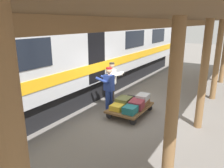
{
  "coord_description": "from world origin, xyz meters",
  "views": [
    {
      "loc": [
        -3.09,
        6.96,
        3.29
      ],
      "look_at": [
        0.87,
        0.57,
        1.15
      ],
      "focal_mm": 34.9,
      "sensor_mm": 36.0,
      "label": 1
    }
  ],
  "objects_px": {
    "suitcase_brown_leather": "(142,102)",
    "suitcase_burgundy_valise": "(137,104)",
    "suitcase_black_hardshell": "(130,99)",
    "porter_by_door": "(112,81)",
    "suitcase_yellow_case": "(117,107)",
    "suitcase_teal_softside": "(131,109)",
    "suitcase_olive_duffel": "(124,101)",
    "train_car": "(68,52)",
    "luggage_cart": "(130,108)",
    "suitcase_gray_aluminum": "(143,97)",
    "porter_in_overalls": "(109,88)"
  },
  "relations": [
    {
      "from": "suitcase_brown_leather",
      "to": "suitcase_burgundy_valise",
      "type": "height_order",
      "value": "suitcase_burgundy_valise"
    },
    {
      "from": "suitcase_black_hardshell",
      "to": "porter_by_door",
      "type": "xyz_separation_m",
      "value": [
        0.98,
        -0.28,
        0.53
      ]
    },
    {
      "from": "suitcase_yellow_case",
      "to": "suitcase_teal_softside",
      "type": "xyz_separation_m",
      "value": [
        -0.53,
        0.0,
        0.03
      ]
    },
    {
      "from": "suitcase_yellow_case",
      "to": "suitcase_teal_softside",
      "type": "distance_m",
      "value": 0.53
    },
    {
      "from": "porter_by_door",
      "to": "suitcase_brown_leather",
      "type": "bearing_deg",
      "value": 169.54
    },
    {
      "from": "suitcase_brown_leather",
      "to": "porter_by_door",
      "type": "relative_size",
      "value": 0.37
    },
    {
      "from": "suitcase_olive_duffel",
      "to": "suitcase_burgundy_valise",
      "type": "bearing_deg",
      "value": 180.0
    },
    {
      "from": "suitcase_brown_leather",
      "to": "suitcase_burgundy_valise",
      "type": "distance_m",
      "value": 0.49
    },
    {
      "from": "train_car",
      "to": "porter_by_door",
      "type": "xyz_separation_m",
      "value": [
        -1.9,
        -0.5,
        -1.14
      ]
    },
    {
      "from": "luggage_cart",
      "to": "suitcase_brown_leather",
      "type": "distance_m",
      "value": 0.57
    },
    {
      "from": "luggage_cart",
      "to": "suitcase_olive_duffel",
      "type": "bearing_deg",
      "value": 0.0
    },
    {
      "from": "suitcase_gray_aluminum",
      "to": "porter_in_overalls",
      "type": "xyz_separation_m",
      "value": [
        1.13,
        0.62,
        0.35
      ]
    },
    {
      "from": "suitcase_gray_aluminum",
      "to": "porter_by_door",
      "type": "xyz_separation_m",
      "value": [
        1.52,
        -0.27,
        0.35
      ]
    },
    {
      "from": "luggage_cart",
      "to": "suitcase_burgundy_valise",
      "type": "relative_size",
      "value": 2.81
    },
    {
      "from": "luggage_cart",
      "to": "porter_by_door",
      "type": "distance_m",
      "value": 1.6
    },
    {
      "from": "suitcase_olive_duffel",
      "to": "suitcase_gray_aluminum",
      "type": "distance_m",
      "value": 0.74
    },
    {
      "from": "suitcase_brown_leather",
      "to": "suitcase_black_hardshell",
      "type": "height_order",
      "value": "suitcase_black_hardshell"
    },
    {
      "from": "suitcase_teal_softside",
      "to": "porter_in_overalls",
      "type": "relative_size",
      "value": 0.32
    },
    {
      "from": "suitcase_olive_duffel",
      "to": "suitcase_black_hardshell",
      "type": "bearing_deg",
      "value": -90.0
    },
    {
      "from": "luggage_cart",
      "to": "suitcase_yellow_case",
      "type": "xyz_separation_m",
      "value": [
        0.26,
        0.49,
        0.14
      ]
    },
    {
      "from": "suitcase_brown_leather",
      "to": "suitcase_teal_softside",
      "type": "bearing_deg",
      "value": 90.0
    },
    {
      "from": "luggage_cart",
      "to": "suitcase_black_hardshell",
      "type": "bearing_deg",
      "value": -61.61
    },
    {
      "from": "suitcase_brown_leather",
      "to": "suitcase_black_hardshell",
      "type": "xyz_separation_m",
      "value": [
        0.53,
        -0.0,
        0.0
      ]
    },
    {
      "from": "train_car",
      "to": "suitcase_brown_leather",
      "type": "bearing_deg",
      "value": -176.31
    },
    {
      "from": "suitcase_olive_duffel",
      "to": "porter_in_overalls",
      "type": "distance_m",
      "value": 0.77
    },
    {
      "from": "luggage_cart",
      "to": "suitcase_black_hardshell",
      "type": "distance_m",
      "value": 0.57
    },
    {
      "from": "porter_by_door",
      "to": "suitcase_black_hardshell",
      "type": "bearing_deg",
      "value": 164.14
    },
    {
      "from": "train_car",
      "to": "suitcase_gray_aluminum",
      "type": "distance_m",
      "value": 3.74
    },
    {
      "from": "suitcase_burgundy_valise",
      "to": "suitcase_black_hardshell",
      "type": "bearing_deg",
      "value": -42.77
    },
    {
      "from": "suitcase_yellow_case",
      "to": "porter_by_door",
      "type": "distance_m",
      "value": 1.68
    },
    {
      "from": "suitcase_olive_duffel",
      "to": "suitcase_brown_leather",
      "type": "distance_m",
      "value": 0.72
    },
    {
      "from": "suitcase_gray_aluminum",
      "to": "porter_in_overalls",
      "type": "bearing_deg",
      "value": 28.74
    },
    {
      "from": "luggage_cart",
      "to": "suitcase_black_hardshell",
      "type": "relative_size",
      "value": 3.54
    },
    {
      "from": "suitcase_olive_duffel",
      "to": "suitcase_burgundy_valise",
      "type": "xyz_separation_m",
      "value": [
        -0.53,
        0.0,
        -0.0
      ]
    },
    {
      "from": "suitcase_yellow_case",
      "to": "train_car",
      "type": "bearing_deg",
      "value": -14.68
    },
    {
      "from": "suitcase_brown_leather",
      "to": "train_car",
      "type": "bearing_deg",
      "value": 3.69
    },
    {
      "from": "suitcase_yellow_case",
      "to": "porter_in_overalls",
      "type": "distance_m",
      "value": 0.87
    },
    {
      "from": "suitcase_yellow_case",
      "to": "suitcase_gray_aluminum",
      "type": "height_order",
      "value": "suitcase_gray_aluminum"
    },
    {
      "from": "suitcase_gray_aluminum",
      "to": "suitcase_black_hardshell",
      "type": "bearing_deg",
      "value": 0.87
    },
    {
      "from": "suitcase_burgundy_valise",
      "to": "luggage_cart",
      "type": "bearing_deg",
      "value": 0.0
    },
    {
      "from": "suitcase_yellow_case",
      "to": "suitcase_olive_duffel",
      "type": "bearing_deg",
      "value": -90.0
    },
    {
      "from": "luggage_cart",
      "to": "suitcase_gray_aluminum",
      "type": "height_order",
      "value": "suitcase_gray_aluminum"
    },
    {
      "from": "suitcase_olive_duffel",
      "to": "porter_in_overalls",
      "type": "bearing_deg",
      "value": 11.86
    },
    {
      "from": "train_car",
      "to": "luggage_cart",
      "type": "bearing_deg",
      "value": 175.14
    },
    {
      "from": "suitcase_olive_duffel",
      "to": "suitcase_gray_aluminum",
      "type": "height_order",
      "value": "suitcase_gray_aluminum"
    },
    {
      "from": "suitcase_burgundy_valise",
      "to": "suitcase_yellow_case",
      "type": "bearing_deg",
      "value": 42.77
    },
    {
      "from": "suitcase_teal_softside",
      "to": "suitcase_burgundy_valise",
      "type": "bearing_deg",
      "value": -90.0
    },
    {
      "from": "suitcase_olive_duffel",
      "to": "suitcase_burgundy_valise",
      "type": "height_order",
      "value": "suitcase_olive_duffel"
    },
    {
      "from": "suitcase_teal_softside",
      "to": "suitcase_brown_leather",
      "type": "bearing_deg",
      "value": -90.0
    },
    {
      "from": "train_car",
      "to": "suitcase_brown_leather",
      "type": "height_order",
      "value": "train_car"
    }
  ]
}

